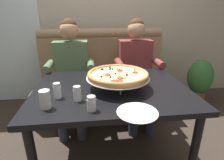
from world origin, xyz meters
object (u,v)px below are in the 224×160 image
Objects in this scene: drinking_glass at (45,100)px; potted_plant at (199,80)px; patio_chair at (32,58)px; diner_left at (71,69)px; pizza at (118,75)px; shaker_parmesan at (92,104)px; shaker_pepper_flakes at (77,95)px; booth_bench at (103,84)px; plate_near_left at (137,111)px; dining_table at (111,96)px; shaker_oregano at (57,92)px; diner_right at (136,67)px.

potted_plant is (1.91, 1.24, -0.41)m from drinking_glass.
potted_plant is at bearing 33.08° from drinking_glass.
diner_left is at bearing -58.56° from patio_chair.
pizza reaches higher than potted_plant.
shaker_parmesan is 2.78m from patio_chair.
diner_left is 0.91m from shaker_pepper_flakes.
booth_bench is 1.42m from plate_near_left.
pizza reaches higher than plate_near_left.
booth_bench reaches higher than shaker_pepper_flakes.
potted_plant is at bearing 0.21° from booth_bench.
potted_plant is (1.40, 0.97, -0.47)m from pizza.
shaker_pepper_flakes is at bearing -141.45° from dining_table.
potted_plant is at bearing 34.20° from shaker_pepper_flakes.
diner_left is 1.75m from patio_chair.
pizza reaches higher than shaker_oregano.
potted_plant is at bearing 14.40° from diner_right.
pizza reaches higher than shaker_pepper_flakes.
pizza is at bearing -145.22° from potted_plant.
shaker_pepper_flakes is at bearing -66.48° from patio_chair.
shaker_pepper_flakes is 0.43m from plate_near_left.
shaker_pepper_flakes is 0.42× the size of plate_near_left.
drinking_glass reaches higher than patio_chair.
patio_chair reaches higher than shaker_pepper_flakes.
shaker_parmesan is (0.22, -1.04, 0.07)m from diner_left.
dining_table is at bearing 19.60° from shaker_oregano.
dining_table is at bearing -119.86° from diner_right.
diner_left is at bearing 98.12° from shaker_pepper_flakes.
potted_plant is at bearing 34.78° from pizza.
plate_near_left is at bearing -85.32° from booth_bench.
shaker_parmesan is at bearing -65.87° from patio_chair.
diner_left is 11.26× the size of shaker_oregano.
pizza is (-0.34, -0.70, 0.15)m from diner_right.
plate_near_left is at bearing -28.07° from shaker_oregano.
dining_table is 0.99× the size of diner_right.
diner_right is at bearing 0.00° from diner_left.
diner_right is 1.19m from shaker_parmesan.
shaker_oregano is (-0.15, 0.06, 0.00)m from shaker_pepper_flakes.
drinking_glass reaches higher than dining_table.
diner_right is 11.82× the size of shaker_pepper_flakes.
shaker_oregano is at bearing -68.99° from patio_chair.
dining_table is 2.53m from patio_chair.
pizza reaches higher than dining_table.
diner_right reaches higher than plate_near_left.
shaker_oregano is 0.44× the size of plate_near_left.
drinking_glass is (-0.46, -1.24, 0.40)m from booth_bench.
diner_right is at bearing 64.09° from pizza.
diner_right is 2.48× the size of pizza.
drinking_glass is at bearing -151.91° from pizza.
pizza is at bearing -57.59° from diner_left.
pizza is at bearing 15.64° from shaker_oregano.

